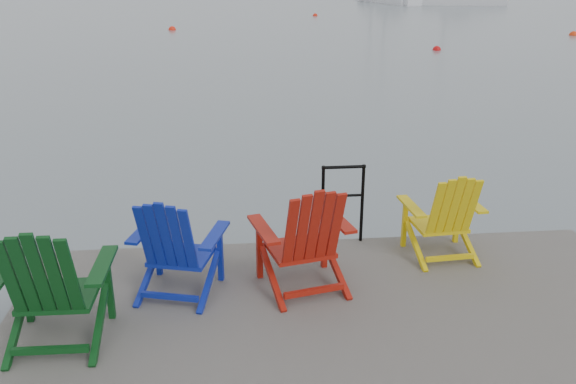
{
  "coord_description": "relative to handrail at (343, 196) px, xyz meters",
  "views": [
    {
      "loc": [
        -0.95,
        -3.66,
        3.47
      ],
      "look_at": [
        -0.28,
        3.14,
        0.85
      ],
      "focal_mm": 38.0,
      "sensor_mm": 36.0,
      "label": 1
    }
  ],
  "objects": [
    {
      "name": "handrail",
      "position": [
        0.0,
        0.0,
        0.0
      ],
      "size": [
        0.48,
        0.04,
        0.9
      ],
      "color": "black",
      "rests_on": "dock"
    },
    {
      "name": "chair_green",
      "position": [
        -2.66,
        -1.7,
        0.02
      ],
      "size": [
        0.9,
        0.84,
        1.12
      ],
      "rotation": [
        0.0,
        0.0,
        -0.02
      ],
      "color": "#0A3C13",
      "rests_on": "dock"
    },
    {
      "name": "chair_blue",
      "position": [
        -1.74,
        -0.99,
        -0.03
      ],
      "size": [
        0.95,
        0.9,
        1.02
      ],
      "rotation": [
        0.0,
        0.0,
        -0.27
      ],
      "color": "#0E219A",
      "rests_on": "dock"
    },
    {
      "name": "chair_red",
      "position": [
        -0.54,
        -1.01,
        0.01
      ],
      "size": [
        1.0,
        0.95,
        1.1
      ],
      "rotation": [
        0.0,
        0.0,
        0.23
      ],
      "color": "#9D170B",
      "rests_on": "dock"
    },
    {
      "name": "chair_yellow",
      "position": [
        0.99,
        -0.48,
        -0.05
      ],
      "size": [
        0.82,
        0.76,
        0.98
      ],
      "rotation": [
        0.0,
        0.0,
        0.08
      ],
      "color": "yellow",
      "rests_on": "dock"
    },
    {
      "name": "sailboat_far",
      "position": [
        17.09,
        44.19,
        -0.69
      ],
      "size": [
        7.84,
        3.78,
        10.59
      ],
      "rotation": [
        0.0,
        0.0,
        1.32
      ],
      "color": "silver",
      "rests_on": "ground"
    },
    {
      "name": "buoy_a",
      "position": [
        7.29,
        18.42,
        -1.04
      ],
      "size": [
        0.34,
        0.34,
        0.34
      ],
      "primitive_type": "sphere",
      "color": "red",
      "rests_on": "ground"
    },
    {
      "name": "buoy_b",
      "position": [
        -4.06,
        27.12,
        -1.04
      ],
      "size": [
        0.39,
        0.39,
        0.39
      ],
      "primitive_type": "sphere",
      "color": "red",
      "rests_on": "ground"
    },
    {
      "name": "buoy_c",
      "position": [
        15.59,
        22.8,
        -1.04
      ],
      "size": [
        0.41,
        0.41,
        0.41
      ],
      "primitive_type": "sphere",
      "color": "#ED370D",
      "rests_on": "ground"
    },
    {
      "name": "buoy_d",
      "position": [
        4.57,
        34.79,
        -1.04
      ],
      "size": [
        0.32,
        0.32,
        0.32
      ],
      "primitive_type": "sphere",
      "color": "red",
      "rests_on": "ground"
    }
  ]
}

